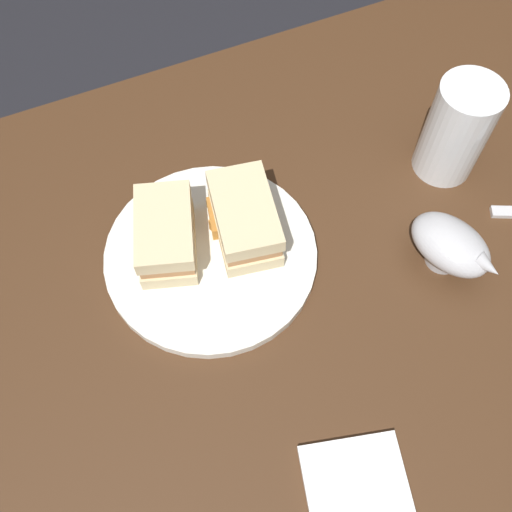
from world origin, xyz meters
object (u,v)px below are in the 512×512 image
(plate, at_px, (211,255))
(sandwich_half_right, at_px, (166,235))
(sandwich_half_left, at_px, (245,219))
(gravy_boat, at_px, (451,246))
(napkin, at_px, (355,481))
(pint_glass, at_px, (454,135))

(plate, height_order, sandwich_half_right, sandwich_half_right)
(sandwich_half_left, distance_m, sandwich_half_right, 0.10)
(gravy_boat, xyz_separation_m, napkin, (-0.23, -0.19, -0.04))
(napkin, bearing_deg, sandwich_half_right, 104.33)
(sandwich_half_left, bearing_deg, sandwich_half_right, 170.09)
(plate, bearing_deg, sandwich_half_right, 148.30)
(pint_glass, xyz_separation_m, napkin, (-0.31, -0.33, -0.06))
(plate, height_order, pint_glass, pint_glass)
(sandwich_half_left, xyz_separation_m, pint_glass, (0.30, -0.00, 0.02))
(plate, relative_size, sandwich_half_left, 2.05)
(sandwich_half_left, relative_size, gravy_boat, 1.03)
(sandwich_half_right, bearing_deg, pint_glass, -2.46)
(pint_glass, bearing_deg, gravy_boat, -121.15)
(sandwich_half_left, bearing_deg, pint_glass, -0.00)
(sandwich_half_left, relative_size, pint_glass, 0.91)
(napkin, bearing_deg, sandwich_half_left, 88.20)
(pint_glass, xyz_separation_m, gravy_boat, (-0.08, -0.13, -0.02))
(sandwich_half_left, bearing_deg, plate, -168.11)
(sandwich_half_right, distance_m, gravy_boat, 0.35)
(gravy_boat, bearing_deg, pint_glass, 58.85)
(gravy_boat, bearing_deg, sandwich_half_right, 154.75)
(sandwich_half_right, height_order, napkin, sandwich_half_right)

